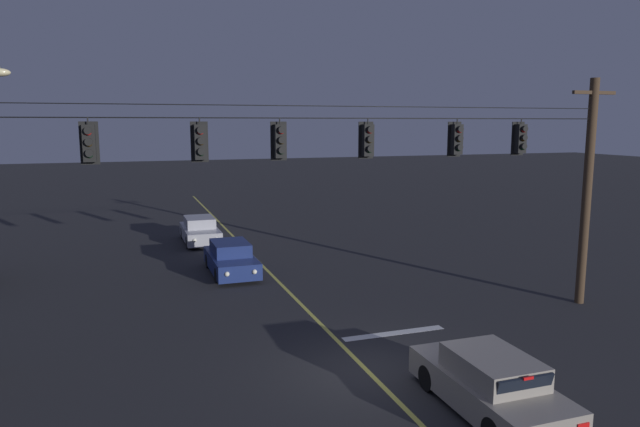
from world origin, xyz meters
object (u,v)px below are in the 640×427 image
object	(u,v)px
traffic_light_far_right	(521,139)
traffic_light_left_inner	(200,142)
car_waiting_near_lane	(490,384)
car_oncoming_lead	(231,259)
traffic_light_centre	(280,141)
traffic_light_leftmost	(89,143)
car_oncoming_trailing	(200,231)
traffic_light_rightmost	(457,139)
traffic_light_right_inner	(368,140)

from	to	relation	value
traffic_light_far_right	traffic_light_left_inner	bearing A→B (deg)	180.00
car_waiting_near_lane	car_oncoming_lead	size ratio (longest dim) A/B	0.98
traffic_light_far_right	traffic_light_centre	bearing A→B (deg)	180.00
car_oncoming_lead	traffic_light_leftmost	bearing A→B (deg)	-121.40
car_waiting_near_lane	car_oncoming_trailing	world-z (taller)	same
traffic_light_rightmost	car_waiting_near_lane	xyz separation A→B (m)	(-2.53, -5.72, -5.35)
traffic_light_far_right	car_oncoming_lead	distance (m)	12.93
traffic_light_leftmost	traffic_light_rightmost	world-z (taller)	same
traffic_light_centre	traffic_light_far_right	size ratio (longest dim) A/B	1.00
traffic_light_left_inner	car_oncoming_lead	world-z (taller)	traffic_light_left_inner
car_waiting_near_lane	car_oncoming_lead	distance (m)	14.42
traffic_light_leftmost	traffic_light_right_inner	world-z (taller)	same
traffic_light_rightmost	traffic_light_far_right	world-z (taller)	same
traffic_light_rightmost	traffic_light_right_inner	bearing A→B (deg)	180.00
traffic_light_left_inner	traffic_light_centre	size ratio (longest dim) A/B	1.00
traffic_light_rightmost	car_oncoming_trailing	world-z (taller)	traffic_light_rightmost
traffic_light_far_right	car_waiting_near_lane	world-z (taller)	traffic_light_far_right
traffic_light_leftmost	traffic_light_rightmost	xyz separation A→B (m)	(10.96, 0.00, 0.00)
traffic_light_left_inner	car_oncoming_lead	xyz separation A→B (m)	(2.23, 8.30, -5.35)
traffic_light_leftmost	traffic_light_far_right	xyz separation A→B (m)	(13.41, 0.00, 0.00)
car_waiting_near_lane	car_oncoming_lead	world-z (taller)	same
traffic_light_far_right	car_oncoming_trailing	size ratio (longest dim) A/B	0.28
car_waiting_near_lane	traffic_light_far_right	bearing A→B (deg)	48.96
traffic_light_leftmost	traffic_light_rightmost	bearing A→B (deg)	0.00
traffic_light_leftmost	traffic_light_centre	size ratio (longest dim) A/B	1.00
traffic_light_right_inner	traffic_light_rightmost	world-z (taller)	same
traffic_light_far_right	car_waiting_near_lane	bearing A→B (deg)	-131.04
traffic_light_leftmost	traffic_light_far_right	size ratio (longest dim) A/B	1.00
traffic_light_rightmost	car_oncoming_trailing	bearing A→B (deg)	112.22
traffic_light_centre	car_waiting_near_lane	bearing A→B (deg)	-59.83
traffic_light_leftmost	traffic_light_left_inner	bearing A→B (deg)	0.00
car_oncoming_lead	car_oncoming_trailing	bearing A→B (deg)	93.35
traffic_light_right_inner	car_waiting_near_lane	distance (m)	7.86
traffic_light_rightmost	car_oncoming_lead	distance (m)	11.50
traffic_light_far_right	car_waiting_near_lane	xyz separation A→B (m)	(-4.98, -5.72, -5.35)
traffic_light_leftmost	traffic_light_left_inner	xyz separation A→B (m)	(2.84, 0.00, 0.00)
traffic_light_leftmost	traffic_light_left_inner	size ratio (longest dim) A/B	1.00
traffic_light_leftmost	traffic_light_rightmost	size ratio (longest dim) A/B	1.00
traffic_light_left_inner	traffic_light_far_right	size ratio (longest dim) A/B	1.00
car_waiting_near_lane	car_oncoming_lead	bearing A→B (deg)	103.51
traffic_light_left_inner	traffic_light_right_inner	xyz separation A→B (m)	(5.02, 0.00, 0.00)
traffic_light_left_inner	traffic_light_right_inner	distance (m)	5.02
traffic_light_left_inner	car_oncoming_trailing	distance (m)	16.46
traffic_light_leftmost	car_waiting_near_lane	distance (m)	11.51
traffic_light_leftmost	traffic_light_far_right	bearing A→B (deg)	0.00
traffic_light_left_inner	car_waiting_near_lane	size ratio (longest dim) A/B	0.28
traffic_light_centre	car_oncoming_lead	size ratio (longest dim) A/B	0.28
traffic_light_right_inner	car_oncoming_lead	xyz separation A→B (m)	(-2.79, 8.30, -5.35)
traffic_light_right_inner	traffic_light_rightmost	distance (m)	3.10
traffic_light_right_inner	car_waiting_near_lane	xyz separation A→B (m)	(0.58, -5.72, -5.35)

